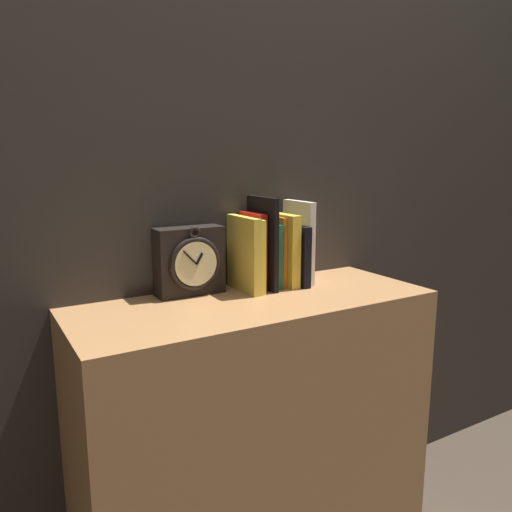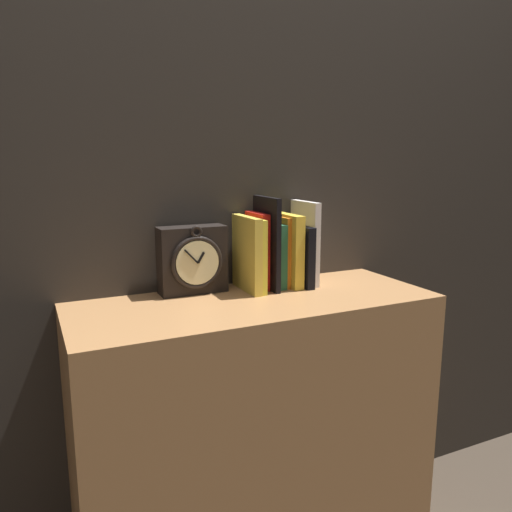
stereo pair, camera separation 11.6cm
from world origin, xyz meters
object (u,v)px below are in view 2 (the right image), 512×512
object	(u,v)px
book_slot2_red	(257,250)
book_slot8_white	(305,243)
book_slot3_black	(267,243)
book_slot7_black	(298,255)
book_slot4_green	(272,255)
book_slot6_yellow	(288,250)
clock	(193,260)
book_slot1_yellow	(253,254)
book_slot5_orange	(279,251)
book_slot0_yellow	(247,254)

from	to	relation	value
book_slot2_red	book_slot8_white	xyz separation A→B (m)	(0.15, -0.01, 0.01)
book_slot8_white	book_slot3_black	bearing A→B (deg)	-177.63
book_slot7_black	book_slot8_white	size ratio (longest dim) A/B	0.72
book_slot2_red	book_slot7_black	size ratio (longest dim) A/B	1.22
book_slot4_green	book_slot6_yellow	xyz separation A→B (m)	(0.04, -0.01, 0.01)
book_slot7_black	book_slot6_yellow	bearing A→B (deg)	170.62
clock	book_slot1_yellow	size ratio (longest dim) A/B	0.94
book_slot7_black	book_slot8_white	xyz separation A→B (m)	(0.03, 0.01, 0.03)
book_slot5_orange	book_slot2_red	bearing A→B (deg)	179.23
book_slot1_yellow	book_slot7_black	world-z (taller)	book_slot1_yellow
book_slot0_yellow	book_slot7_black	size ratio (longest dim) A/B	1.19
book_slot3_black	book_slot8_white	world-z (taller)	book_slot3_black
book_slot5_orange	book_slot8_white	distance (m)	0.08
book_slot4_green	book_slot2_red	bearing A→B (deg)	176.62
book_slot3_black	book_slot6_yellow	bearing A→B (deg)	2.06
clock	book_slot8_white	size ratio (longest dim) A/B	0.79
book_slot1_yellow	book_slot3_black	world-z (taller)	book_slot3_black
book_slot5_orange	book_slot7_black	world-z (taller)	book_slot5_orange
book_slot1_yellow	book_slot8_white	size ratio (longest dim) A/B	0.84
book_slot0_yellow	book_slot7_black	world-z (taller)	book_slot0_yellow
clock	book_slot7_black	bearing A→B (deg)	-7.09
book_slot6_yellow	book_slot7_black	size ratio (longest dim) A/B	1.19
book_slot0_yellow	book_slot1_yellow	xyz separation A→B (m)	(0.02, 0.00, -0.00)
book_slot0_yellow	book_slot6_yellow	xyz separation A→B (m)	(0.13, 0.00, -0.00)
clock	book_slot8_white	bearing A→B (deg)	-5.16
book_slot1_yellow	book_slot4_green	size ratio (longest dim) A/B	1.11
clock	book_slot2_red	size ratio (longest dim) A/B	0.89
book_slot0_yellow	book_slot4_green	bearing A→B (deg)	10.12
book_slot2_red	book_slot8_white	size ratio (longest dim) A/B	0.89
book_slot6_yellow	book_slot7_black	distance (m)	0.04
book_slot6_yellow	book_slot5_orange	bearing A→B (deg)	150.22
book_slot0_yellow	book_slot4_green	distance (m)	0.09
book_slot4_green	book_slot6_yellow	size ratio (longest dim) A/B	0.88
book_slot1_yellow	book_slot4_green	xyz separation A→B (m)	(0.07, 0.01, -0.01)
clock	book_slot4_green	size ratio (longest dim) A/B	1.04
book_slot8_white	book_slot5_orange	bearing A→B (deg)	173.26
clock	book_slot0_yellow	size ratio (longest dim) A/B	0.92
book_slot1_yellow	book_slot7_black	xyz separation A→B (m)	(0.14, -0.00, -0.01)
clock	book_slot6_yellow	size ratio (longest dim) A/B	0.92
book_slot0_yellow	book_slot2_red	xyz separation A→B (m)	(0.04, 0.02, 0.00)
book_slot2_red	book_slot6_yellow	size ratio (longest dim) A/B	1.03
book_slot1_yellow	book_slot8_white	bearing A→B (deg)	2.04
book_slot5_orange	book_slot4_green	bearing A→B (deg)	-175.57
book_slot4_green	book_slot8_white	size ratio (longest dim) A/B	0.76
book_slot3_black	book_slot6_yellow	world-z (taller)	book_slot3_black
book_slot0_yellow	clock	bearing A→B (deg)	165.22
clock	book_slot8_white	world-z (taller)	book_slot8_white
book_slot7_black	book_slot1_yellow	bearing A→B (deg)	179.21
book_slot0_yellow	book_slot6_yellow	distance (m)	0.13
book_slot1_yellow	book_slot5_orange	size ratio (longest dim) A/B	1.01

